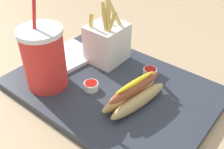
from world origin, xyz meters
name	(u,v)px	position (x,y,z in m)	size (l,w,h in m)	color
ground_plane	(112,95)	(0.00, 0.00, -0.01)	(2.40, 2.40, 0.02)	tan
food_tray	(112,88)	(0.00, 0.00, 0.01)	(0.46, 0.32, 0.02)	#2D333D
soda_cup	(44,58)	(0.12, 0.09, 0.09)	(0.10, 0.10, 0.21)	red
fries_basket	(107,42)	(0.08, -0.08, 0.07)	(0.08, 0.09, 0.17)	white
hot_dog_1	(135,95)	(-0.08, 0.02, 0.04)	(0.07, 0.16, 0.06)	tan
ketchup_cup_1	(34,64)	(0.19, 0.07, 0.03)	(0.03, 0.03, 0.02)	white
ketchup_cup_2	(150,72)	(-0.05, -0.08, 0.03)	(0.03, 0.03, 0.02)	white
ketchup_cup_3	(91,86)	(0.03, 0.04, 0.03)	(0.03, 0.03, 0.02)	white
napkin_stack	(67,56)	(0.16, -0.01, 0.02)	(0.12, 0.13, 0.01)	white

